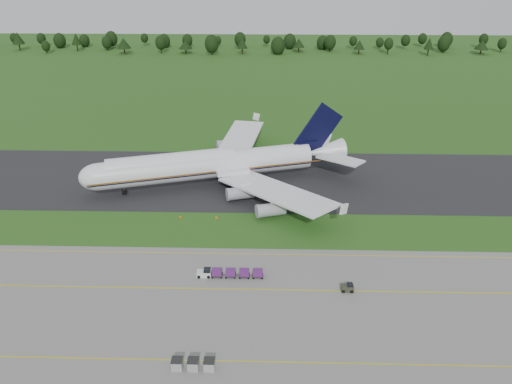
{
  "coord_description": "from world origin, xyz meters",
  "views": [
    {
      "loc": [
        5.68,
        -97.06,
        55.98
      ],
      "look_at": [
        3.05,
        2.0,
        8.5
      ],
      "focal_mm": 35.0,
      "sensor_mm": 36.0,
      "label": 1
    }
  ],
  "objects_px": {
    "aircraft": "(213,164)",
    "edge_markers": "(199,218)",
    "baggage_train": "(229,273)",
    "uld_row": "(193,364)",
    "utility_cart": "(347,288)"
  },
  "relations": [
    {
      "from": "uld_row",
      "to": "baggage_train",
      "type": "bearing_deg",
      "value": 81.42
    },
    {
      "from": "edge_markers",
      "to": "baggage_train",
      "type": "bearing_deg",
      "value": -68.86
    },
    {
      "from": "edge_markers",
      "to": "utility_cart",
      "type": "bearing_deg",
      "value": -41.05
    },
    {
      "from": "baggage_train",
      "to": "edge_markers",
      "type": "distance_m",
      "value": 24.65
    },
    {
      "from": "aircraft",
      "to": "edge_markers",
      "type": "relative_size",
      "value": 8.03
    },
    {
      "from": "baggage_train",
      "to": "uld_row",
      "type": "distance_m",
      "value": 23.85
    },
    {
      "from": "baggage_train",
      "to": "aircraft",
      "type": "bearing_deg",
      "value": 99.81
    },
    {
      "from": "baggage_train",
      "to": "uld_row",
      "type": "height_order",
      "value": "uld_row"
    },
    {
      "from": "aircraft",
      "to": "edge_markers",
      "type": "distance_m",
      "value": 20.35
    },
    {
      "from": "aircraft",
      "to": "uld_row",
      "type": "height_order",
      "value": "aircraft"
    },
    {
      "from": "utility_cart",
      "to": "aircraft",
      "type": "bearing_deg",
      "value": 122.29
    },
    {
      "from": "utility_cart",
      "to": "edge_markers",
      "type": "relative_size",
      "value": 0.25
    },
    {
      "from": "aircraft",
      "to": "baggage_train",
      "type": "distance_m",
      "value": 43.42
    },
    {
      "from": "baggage_train",
      "to": "utility_cart",
      "type": "distance_m",
      "value": 22.33
    },
    {
      "from": "baggage_train",
      "to": "edge_markers",
      "type": "height_order",
      "value": "baggage_train"
    }
  ]
}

